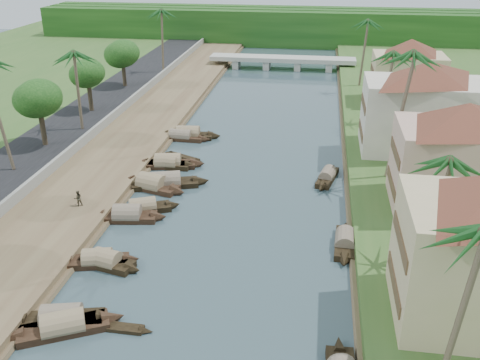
# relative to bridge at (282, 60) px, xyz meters

# --- Properties ---
(ground) EXTENTS (220.00, 220.00, 0.00)m
(ground) POSITION_rel_bridge_xyz_m (-0.00, -72.00, -1.72)
(ground) COLOR #33464C
(ground) RESTS_ON ground
(left_bank) EXTENTS (10.00, 180.00, 0.80)m
(left_bank) POSITION_rel_bridge_xyz_m (-16.00, -52.00, -1.32)
(left_bank) COLOR brown
(left_bank) RESTS_ON ground
(right_bank) EXTENTS (16.00, 180.00, 1.20)m
(right_bank) POSITION_rel_bridge_xyz_m (19.00, -52.00, -1.12)
(right_bank) COLOR #315421
(right_bank) RESTS_ON ground
(road) EXTENTS (8.00, 180.00, 1.40)m
(road) POSITION_rel_bridge_xyz_m (-24.50, -52.00, -1.02)
(road) COLOR black
(road) RESTS_ON ground
(retaining_wall) EXTENTS (0.40, 180.00, 1.10)m
(retaining_wall) POSITION_rel_bridge_xyz_m (-20.20, -52.00, -0.37)
(retaining_wall) COLOR gray
(retaining_wall) RESTS_ON left_bank
(treeline) EXTENTS (120.00, 14.00, 8.00)m
(treeline) POSITION_rel_bridge_xyz_m (-0.00, 28.00, 2.28)
(treeline) COLOR #123B10
(treeline) RESTS_ON ground
(bridge) EXTENTS (28.00, 4.00, 2.40)m
(bridge) POSITION_rel_bridge_xyz_m (0.00, 0.00, 0.00)
(bridge) COLOR #A5A59A
(bridge) RESTS_ON ground
(building_mid) EXTENTS (14.11, 14.11, 9.70)m
(building_mid) POSITION_rel_bridge_xyz_m (19.99, -58.00, 4.41)
(building_mid) COLOR tan
(building_mid) RESTS_ON right_bank
(building_far) EXTENTS (15.59, 15.59, 10.20)m
(building_far) POSITION_rel_bridge_xyz_m (18.99, -44.00, 4.66)
(building_far) COLOR beige
(building_far) RESTS_ON right_bank
(building_distant) EXTENTS (12.62, 12.62, 9.20)m
(building_distant) POSITION_rel_bridge_xyz_m (19.99, -24.00, 4.16)
(building_distant) COLOR tan
(building_distant) RESTS_ON right_bank
(sampan_2) EXTENTS (7.96, 5.10, 2.15)m
(sampan_2) POSITION_rel_bridge_xyz_m (-8.20, -78.16, -1.31)
(sampan_2) COLOR black
(sampan_2) RESTS_ON ground
(sampan_3) EXTENTS (7.86, 3.32, 2.09)m
(sampan_3) POSITION_rel_bridge_xyz_m (-8.66, -77.45, -1.31)
(sampan_3) COLOR black
(sampan_3) RESTS_ON ground
(sampan_4) EXTENTS (6.85, 3.07, 1.95)m
(sampan_4) POSITION_rel_bridge_xyz_m (-9.06, -70.33, -1.31)
(sampan_4) COLOR black
(sampan_4) RESTS_ON ground
(sampan_5) EXTENTS (6.31, 2.90, 2.00)m
(sampan_5) POSITION_rel_bridge_xyz_m (-8.25, -70.41, -1.31)
(sampan_5) COLOR black
(sampan_5) RESTS_ON ground
(sampan_6) EXTENTS (7.49, 2.66, 2.20)m
(sampan_6) POSITION_rel_bridge_xyz_m (-9.21, -62.93, -1.31)
(sampan_6) COLOR black
(sampan_6) RESTS_ON ground
(sampan_7) EXTENTS (7.22, 4.29, 1.97)m
(sampan_7) POSITION_rel_bridge_xyz_m (-8.32, -61.21, -1.31)
(sampan_7) COLOR black
(sampan_7) RESTS_ON ground
(sampan_8) EXTENTS (8.20, 4.09, 2.44)m
(sampan_8) POSITION_rel_bridge_xyz_m (-8.97, -56.24, -1.30)
(sampan_8) COLOR black
(sampan_8) RESTS_ON ground
(sampan_9) EXTENTS (9.59, 4.55, 2.37)m
(sampan_9) POSITION_rel_bridge_xyz_m (-7.81, -55.46, -1.30)
(sampan_9) COLOR black
(sampan_9) RESTS_ON ground
(sampan_10) EXTENTS (8.65, 3.25, 2.32)m
(sampan_10) POSITION_rel_bridge_xyz_m (-8.89, -50.41, -1.30)
(sampan_10) COLOR black
(sampan_10) RESTS_ON ground
(sampan_11) EXTENTS (7.41, 1.91, 2.14)m
(sampan_11) POSITION_rel_bridge_xyz_m (-9.03, -50.52, -1.31)
(sampan_11) COLOR black
(sampan_11) RESTS_ON ground
(sampan_12) EXTENTS (7.99, 1.88, 1.93)m
(sampan_12) POSITION_rel_bridge_xyz_m (-9.66, -41.68, -1.32)
(sampan_12) COLOR black
(sampan_12) RESTS_ON ground
(sampan_13) EXTENTS (8.82, 2.62, 2.36)m
(sampan_13) POSITION_rel_bridge_xyz_m (-8.91, -40.84, -1.30)
(sampan_13) COLOR black
(sampan_13) RESTS_ON ground
(sampan_15) EXTENTS (1.89, 7.23, 1.96)m
(sampan_15) POSITION_rel_bridge_xyz_m (10.30, -64.63, -1.31)
(sampan_15) COLOR black
(sampan_15) RESTS_ON ground
(sampan_16) EXTENTS (2.86, 7.25, 1.80)m
(sampan_16) POSITION_rel_bridge_xyz_m (8.82, -51.34, -1.32)
(sampan_16) COLOR black
(sampan_16) RESTS_ON ground
(canoe_1) EXTENTS (5.17, 0.90, 0.83)m
(canoe_1) POSITION_rel_bridge_xyz_m (-4.95, -77.39, -1.62)
(canoe_1) COLOR black
(canoe_1) RESTS_ON ground
(canoe_2) EXTENTS (5.58, 3.27, 0.84)m
(canoe_2) POSITION_rel_bridge_xyz_m (-7.79, -47.62, -1.62)
(canoe_2) COLOR black
(canoe_2) RESTS_ON ground
(palm_0) EXTENTS (3.20, 3.20, 11.40)m
(palm_0) POSITION_rel_bridge_xyz_m (15.00, -80.54, 9.09)
(palm_0) COLOR brown
(palm_0) RESTS_ON ground
(palm_1) EXTENTS (3.20, 3.20, 9.88)m
(palm_1) POSITION_rel_bridge_xyz_m (16.00, -67.84, 7.64)
(palm_1) COLOR brown
(palm_1) RESTS_ON ground
(palm_2) EXTENTS (3.20, 3.20, 14.15)m
(palm_2) POSITION_rel_bridge_xyz_m (15.00, -52.15, 11.75)
(palm_2) COLOR brown
(palm_2) RESTS_ON ground
(palm_3) EXTENTS (3.20, 3.20, 10.73)m
(palm_3) POSITION_rel_bridge_xyz_m (16.00, -34.49, 8.45)
(palm_3) COLOR brown
(palm_3) RESTS_ON ground
(palm_6) EXTENTS (3.20, 3.20, 11.16)m
(palm_6) POSITION_rel_bridge_xyz_m (-22.00, -43.25, 9.07)
(palm_6) COLOR brown
(palm_6) RESTS_ON ground
(palm_7) EXTENTS (3.20, 3.20, 11.93)m
(palm_7) POSITION_rel_bridge_xyz_m (14.00, -15.15, 9.60)
(palm_7) COLOR brown
(palm_7) RESTS_ON ground
(palm_8) EXTENTS (3.20, 3.20, 12.20)m
(palm_8) POSITION_rel_bridge_xyz_m (-20.50, -11.41, 10.06)
(palm_8) COLOR brown
(palm_8) RESTS_ON ground
(tree_3) EXTENTS (5.09, 5.09, 7.62)m
(tree_3) POSITION_rel_bridge_xyz_m (-24.00, -49.20, 5.12)
(tree_3) COLOR #453A27
(tree_3) RESTS_ON ground
(tree_4) EXTENTS (4.44, 4.44, 7.03)m
(tree_4) POSITION_rel_bridge_xyz_m (-24.00, -35.57, 4.78)
(tree_4) COLOR #453A27
(tree_4) RESTS_ON ground
(tree_5) EXTENTS (5.09, 5.09, 7.27)m
(tree_5) POSITION_rel_bridge_xyz_m (-24.00, -21.93, 4.78)
(tree_5) COLOR #453A27
(tree_5) RESTS_ON ground
(tree_6) EXTENTS (4.13, 4.13, 7.09)m
(tree_6) POSITION_rel_bridge_xyz_m (24.00, -43.65, 4.75)
(tree_6) COLOR #453A27
(tree_6) RESTS_ON ground
(person_far) EXTENTS (0.93, 0.91, 1.51)m
(person_far) POSITION_rel_bridge_xyz_m (-14.10, -62.35, -0.17)
(person_far) COLOR #393628
(person_far) RESTS_ON left_bank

